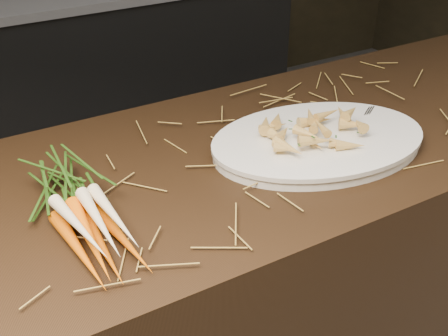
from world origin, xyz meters
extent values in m
cube|color=black|center=(0.00, 0.30, 0.45)|extent=(2.40, 0.70, 0.90)
cube|color=black|center=(0.30, 2.18, 0.40)|extent=(1.80, 0.60, 0.80)
cone|color=#BF5503|center=(-0.53, 0.13, 0.92)|extent=(0.05, 0.24, 0.03)
cone|color=#BF5503|center=(-0.49, 0.13, 0.92)|extent=(0.04, 0.24, 0.03)
cone|color=#BF5503|center=(-0.46, 0.13, 0.92)|extent=(0.05, 0.24, 0.03)
cone|color=#BF5503|center=(-0.51, 0.12, 0.94)|extent=(0.04, 0.24, 0.03)
cone|color=beige|center=(-0.52, 0.14, 0.96)|extent=(0.05, 0.22, 0.04)
cone|color=beige|center=(-0.49, 0.13, 0.96)|extent=(0.03, 0.22, 0.03)
cone|color=beige|center=(-0.46, 0.14, 0.96)|extent=(0.03, 0.22, 0.04)
ellipsoid|color=#315A12|center=(-0.49, 0.33, 0.94)|extent=(0.15, 0.20, 0.08)
cube|color=silver|center=(0.25, 0.17, 0.93)|extent=(0.17, 0.12, 0.00)
camera|label=1|loc=(-0.69, -0.65, 1.56)|focal=45.00mm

